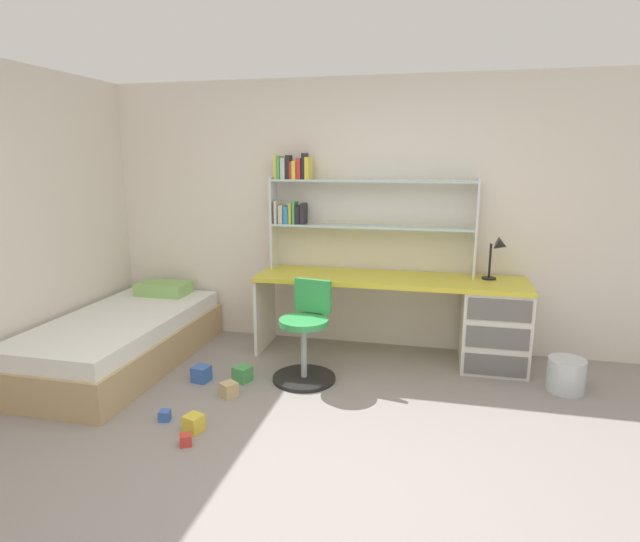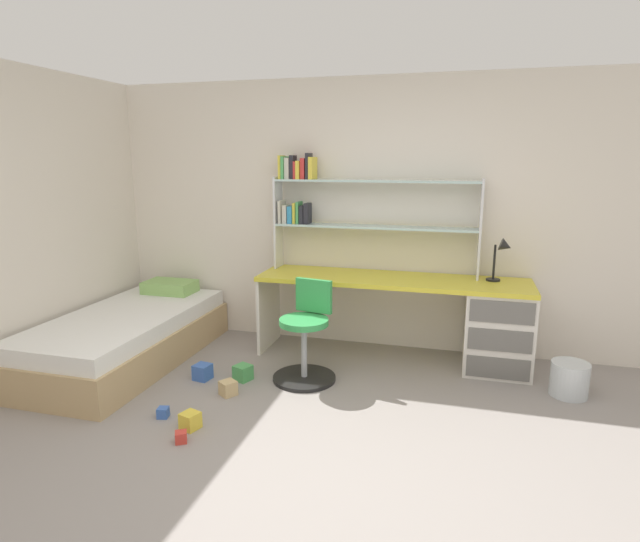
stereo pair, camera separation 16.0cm
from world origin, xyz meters
name	(u,v)px [view 1 (the left image)]	position (x,y,z in m)	size (l,w,h in m)	color
ground_plane	(305,483)	(0.00, 0.00, -0.01)	(6.11, 5.68, 0.02)	gray
room_shell	(192,227)	(-1.24, 1.23, 1.26)	(6.11, 5.68, 2.52)	silver
desk	(464,317)	(0.91, 2.01, 0.43)	(2.39, 0.62, 0.75)	gold
bookshelf_hutch	(339,201)	(-0.24, 2.20, 1.41)	(1.88, 0.22, 1.09)	silver
desk_lamp	(498,252)	(1.17, 2.10, 1.01)	(0.20, 0.17, 0.38)	black
swivel_chair	(305,341)	(-0.36, 1.37, 0.33)	(0.52, 0.52, 0.82)	black
bed_platform	(122,339)	(-2.02, 1.31, 0.22)	(1.02, 2.04, 0.56)	tan
waste_bin	(566,375)	(1.69, 1.60, 0.13)	(0.28, 0.28, 0.26)	silver
toy_block_blue_0	(165,416)	(-1.13, 0.46, 0.04)	(0.07, 0.07, 0.07)	#3860B7
toy_block_red_1	(186,440)	(-0.84, 0.19, 0.04)	(0.07, 0.07, 0.07)	red
toy_block_yellow_2	(194,423)	(-0.87, 0.37, 0.06)	(0.11, 0.11, 0.11)	gold
toy_block_green_3	(242,374)	(-0.85, 1.19, 0.06)	(0.13, 0.13, 0.13)	#479E51
toy_block_natural_4	(229,390)	(-0.84, 0.91, 0.06)	(0.11, 0.11, 0.11)	tan
toy_block_blue_5	(201,374)	(-1.18, 1.12, 0.06)	(0.13, 0.13, 0.13)	#3860B7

